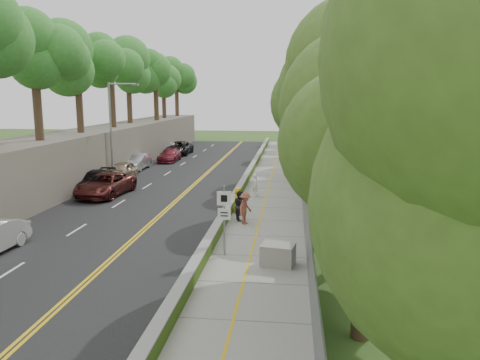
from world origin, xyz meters
The scene contains 24 objects.
ground centered at (0.00, 0.00, 0.00)m, with size 140.00×140.00×0.00m, color #33511E.
road centered at (-5.40, 15.00, 0.02)m, with size 11.20×66.00×0.04m, color black.
sidewalk centered at (2.55, 15.00, 0.03)m, with size 4.20×66.00×0.05m, color gray.
jersey_barrier centered at (0.25, 15.00, 0.30)m, with size 0.42×66.00×0.60m, color #88E917.
rock_embankment centered at (-13.50, 15.00, 2.00)m, with size 5.00×66.00×4.00m, color #595147.
chainlink_fence centered at (4.65, 15.00, 1.00)m, with size 0.04×66.00×2.00m, color slate.
trees_embankment centered at (-13.00, 15.00, 10.50)m, with size 6.40×66.00×13.00m, color #3D8B31, non-canonical shape.
trees_fenceside centered at (7.00, 15.00, 7.00)m, with size 7.00×66.00×14.00m, color #50762A, non-canonical shape.
streetlight centered at (-10.46, 14.00, 4.64)m, with size 2.52×0.22×8.00m.
signpost centered at (1.05, -3.02, 1.96)m, with size 0.62×0.09×3.10m.
construction_barrel centered at (4.30, 18.39, 0.53)m, with size 0.58×0.58×0.95m, color #C4430D.
concrete_block centered at (3.43, -4.00, 0.49)m, with size 1.33×1.00×0.89m, color gray.
car_2 centered at (-9.00, 8.32, 0.82)m, with size 2.57×5.58×1.55m, color #5A201E.
car_3 centered at (-10.60, 10.02, 0.75)m, with size 1.98×4.88×1.42m, color black.
car_4 centered at (-10.12, 14.40, 0.78)m, with size 1.75×4.35×1.48m, color tan.
car_5 centered at (-10.60, 19.87, 0.78)m, with size 1.56×4.48×1.48m, color #9B9EA1.
car_6 centered at (-9.39, 31.57, 0.80)m, with size 2.51×5.45×1.51m, color black.
car_7 centered at (-9.00, 25.60, 0.70)m, with size 1.85×4.56×1.32m, color maroon.
car_8 centered at (-10.60, 32.57, 0.77)m, with size 1.73×4.30×1.47m, color silver.
painter_0 centered at (0.75, 4.57, 0.81)m, with size 0.74×0.48×1.52m, color yellow.
painter_1 centered at (1.45, 9.31, 0.84)m, with size 0.57×0.38×1.57m, color white.
painter_2 centered at (1.08, 2.83, 0.89)m, with size 0.81×0.63×1.67m, color black.
painter_3 centered at (1.45, 2.07, 0.93)m, with size 1.13×0.65×1.75m, color brown.
person_far centered at (4.20, 25.18, 0.86)m, with size 0.95×0.40×1.62m, color black.
Camera 1 is at (3.93, -22.47, 6.98)m, focal length 35.00 mm.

